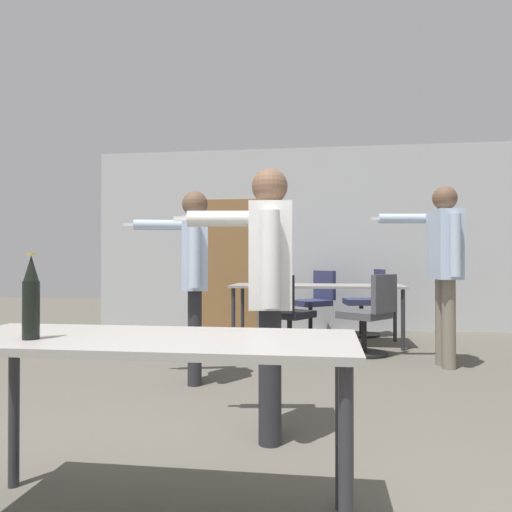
# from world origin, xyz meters

# --- Properties ---
(back_wall) EXTENTS (6.54, 0.12, 2.84)m
(back_wall) POSITION_xyz_m (-0.03, 6.38, 1.41)
(back_wall) COLOR #B2B5B7
(back_wall) RESTS_ON ground_plane
(conference_table_near) EXTENTS (1.63, 0.65, 0.76)m
(conference_table_near) POSITION_xyz_m (-0.27, 0.40, 0.67)
(conference_table_near) COLOR gray
(conference_table_near) RESTS_ON ground_plane
(conference_table_far) EXTENTS (2.16, 0.81, 0.76)m
(conference_table_far) POSITION_xyz_m (0.31, 4.93, 0.69)
(conference_table_far) COLOR gray
(conference_table_far) RESTS_ON ground_plane
(person_near_casual) EXTENTS (0.87, 0.63, 1.81)m
(person_near_casual) POSITION_xyz_m (1.59, 3.70, 1.10)
(person_near_casual) COLOR slate
(person_near_casual) RESTS_ON ground_plane
(person_center_tall) EXTENTS (0.80, 0.63, 1.61)m
(person_center_tall) POSITION_xyz_m (0.08, 1.46, 0.97)
(person_center_tall) COLOR #28282D
(person_center_tall) RESTS_ON ground_plane
(person_right_polo) EXTENTS (0.84, 0.56, 1.67)m
(person_right_polo) POSITION_xyz_m (-0.72, 2.71, 1.02)
(person_right_polo) COLOR #28282D
(person_right_polo) RESTS_ON ground_plane
(office_chair_far_left) EXTENTS (0.58, 0.52, 0.94)m
(office_chair_far_left) POSITION_xyz_m (1.00, 5.73, 0.45)
(office_chair_far_left) COLOR black
(office_chair_far_left) RESTS_ON ground_plane
(office_chair_mid_tucked) EXTENTS (0.69, 0.68, 0.92)m
(office_chair_mid_tucked) POSITION_xyz_m (0.27, 5.76, 0.43)
(office_chair_mid_tucked) COLOR black
(office_chair_mid_tucked) RESTS_ON ground_plane
(office_chair_side_rolled) EXTENTS (0.65, 0.67, 0.90)m
(office_chair_side_rolled) POSITION_xyz_m (-0.03, 4.20, 0.42)
(office_chair_side_rolled) COLOR black
(office_chair_side_rolled) RESTS_ON ground_plane
(office_chair_near_pushed) EXTENTS (0.69, 0.67, 0.91)m
(office_chair_near_pushed) POSITION_xyz_m (0.91, 4.19, 0.42)
(office_chair_near_pushed) COLOR black
(office_chair_near_pushed) RESTS_ON ground_plane
(beer_bottle) EXTENTS (0.06, 0.06, 0.33)m
(beer_bottle) POSITION_xyz_m (-0.70, 0.27, 0.91)
(beer_bottle) COLOR black
(beer_bottle) RESTS_ON conference_table_near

